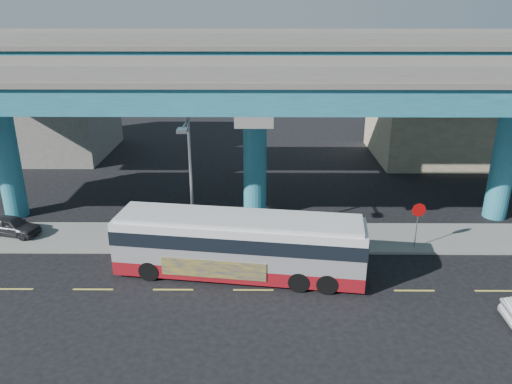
{
  "coord_description": "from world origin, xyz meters",
  "views": [
    {
      "loc": [
        0.28,
        -21.76,
        13.33
      ],
      "look_at": [
        0.1,
        4.0,
        3.59
      ],
      "focal_mm": 35.0,
      "sensor_mm": 36.0,
      "label": 1
    }
  ],
  "objects_px": {
    "parked_car": "(12,226)",
    "street_lamp": "(189,168)",
    "transit_bus": "(239,243)",
    "stop_sign": "(418,215)"
  },
  "relations": [
    {
      "from": "street_lamp",
      "to": "stop_sign",
      "type": "xyz_separation_m",
      "value": [
        12.74,
        0.74,
        -3.01
      ]
    },
    {
      "from": "parked_car",
      "to": "street_lamp",
      "type": "relative_size",
      "value": 0.48
    },
    {
      "from": "transit_bus",
      "to": "parked_car",
      "type": "height_order",
      "value": "transit_bus"
    },
    {
      "from": "transit_bus",
      "to": "stop_sign",
      "type": "height_order",
      "value": "transit_bus"
    },
    {
      "from": "transit_bus",
      "to": "parked_car",
      "type": "relative_size",
      "value": 3.56
    },
    {
      "from": "transit_bus",
      "to": "street_lamp",
      "type": "xyz_separation_m",
      "value": [
        -2.73,
        2.19,
        3.34
      ]
    },
    {
      "from": "stop_sign",
      "to": "street_lamp",
      "type": "bearing_deg",
      "value": -157.28
    },
    {
      "from": "parked_car",
      "to": "stop_sign",
      "type": "height_order",
      "value": "stop_sign"
    },
    {
      "from": "transit_bus",
      "to": "parked_car",
      "type": "bearing_deg",
      "value": 170.21
    },
    {
      "from": "parked_car",
      "to": "stop_sign",
      "type": "xyz_separation_m",
      "value": [
        23.98,
        -1.5,
        1.4
      ]
    }
  ]
}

